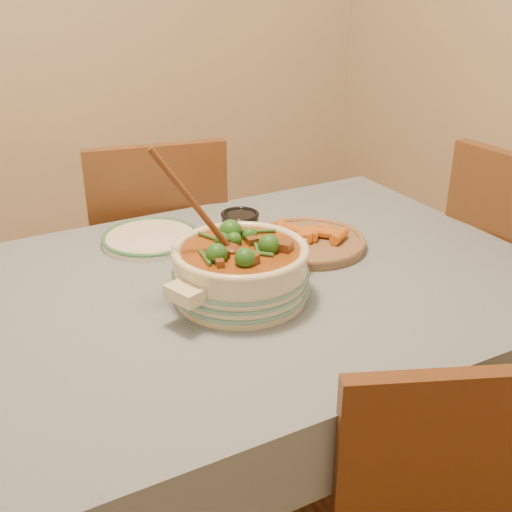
{
  "coord_description": "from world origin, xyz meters",
  "views": [
    {
      "loc": [
        -0.58,
        -1.27,
        1.5
      ],
      "look_at": [
        0.05,
        -0.09,
        0.87
      ],
      "focal_mm": 45.0,
      "sensor_mm": 36.0,
      "label": 1
    }
  ],
  "objects": [
    {
      "name": "condiment_bowl",
      "position": [
        0.21,
        0.29,
        0.79
      ],
      "size": [
        0.14,
        0.14,
        0.06
      ],
      "rotation": [
        0.0,
        0.0,
        -0.32
      ],
      "color": "black",
      "rests_on": "dining_table"
    },
    {
      "name": "white_plate",
      "position": [
        -0.05,
        0.34,
        0.77
      ],
      "size": [
        0.31,
        0.31,
        0.02
      ],
      "rotation": [
        0.0,
        0.0,
        -0.13
      ],
      "color": "white",
      "rests_on": "dining_table"
    },
    {
      "name": "dining_table",
      "position": [
        0.0,
        0.0,
        0.66
      ],
      "size": [
        1.68,
        1.08,
        0.76
      ],
      "color": "brown",
      "rests_on": "floor"
    },
    {
      "name": "chair_far",
      "position": [
        0.09,
        0.7,
        0.55
      ],
      "size": [
        0.53,
        0.53,
        0.96
      ],
      "rotation": [
        0.0,
        0.0,
        2.95
      ],
      "color": "brown",
      "rests_on": "floor"
    },
    {
      "name": "stew_casserole",
      "position": [
        0.02,
        -0.07,
        0.84
      ],
      "size": [
        0.41,
        0.4,
        0.38
      ],
      "rotation": [
        0.0,
        0.0,
        0.34
      ],
      "color": "beige",
      "rests_on": "dining_table"
    },
    {
      "name": "fried_plate",
      "position": [
        0.32,
        0.1,
        0.78
      ],
      "size": [
        0.4,
        0.4,
        0.05
      ],
      "rotation": [
        0.0,
        0.0,
        -0.4
      ],
      "color": "#8F6C4F",
      "rests_on": "dining_table"
    }
  ]
}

